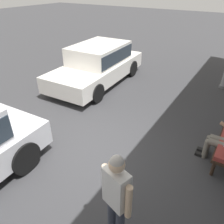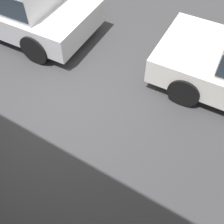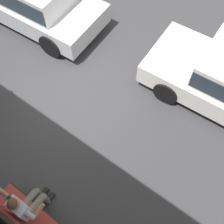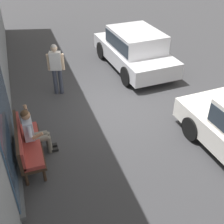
{
  "view_description": "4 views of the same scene",
  "coord_description": "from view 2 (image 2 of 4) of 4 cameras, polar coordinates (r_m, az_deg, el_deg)",
  "views": [
    {
      "loc": [
        3.05,
        2.6,
        3.5
      ],
      "look_at": [
        -0.7,
        0.21,
        0.81
      ],
      "focal_mm": 35.0,
      "sensor_mm": 36.0,
      "label": 1
    },
    {
      "loc": [
        -2.83,
        2.6,
        4.38
      ],
      "look_at": [
        -1.42,
        0.26,
        0.9
      ],
      "focal_mm": 45.0,
      "sensor_mm": 36.0,
      "label": 2
    },
    {
      "loc": [
        -3.31,
        2.6,
        6.09
      ],
      "look_at": [
        -1.57,
        0.2,
        0.87
      ],
      "focal_mm": 45.0,
      "sensor_mm": 36.0,
      "label": 3
    },
    {
      "loc": [
        -7.0,
        2.6,
        4.87
      ],
      "look_at": [
        -1.46,
        0.7,
        0.86
      ],
      "focal_mm": 45.0,
      "sensor_mm": 36.0,
      "label": 4
    }
  ],
  "objects": [
    {
      "name": "ground_plane",
      "position": [
        5.83,
        -10.71,
        1.98
      ],
      "size": [
        60.0,
        60.0,
        0.0
      ],
      "primitive_type": "plane",
      "color": "#38383A"
    }
  ]
}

